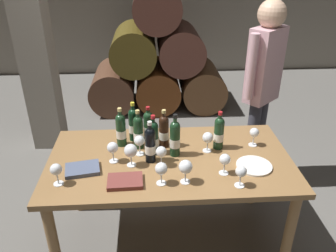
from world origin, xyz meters
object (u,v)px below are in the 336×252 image
wine_glass_0 (56,170)px  wine_glass_9 (113,148)px  wine_glass_4 (186,167)px  wine_glass_8 (161,169)px  wine_glass_5 (131,151)px  sommelier_presenting (263,80)px  wine_glass_6 (241,172)px  wine_glass_1 (208,138)px  wine_bottle_1 (138,132)px  wine_bottle_6 (148,126)px  wine_glass_7 (254,133)px  leather_ledger (125,181)px  wine_bottle_5 (219,133)px  wine_bottle_7 (175,138)px  wine_glass_2 (139,141)px  wine_glass_10 (225,160)px  wine_glass_3 (161,152)px  tasting_notebook (82,169)px  wine_bottle_8 (150,144)px  serving_plate (254,166)px  dining_table (170,169)px  wine_bottle_4 (164,131)px  wine_bottle_3 (133,124)px  wine_bottle_0 (121,129)px  wine_bottle_2 (153,137)px

wine_glass_0 → wine_glass_9: wine_glass_9 is taller
wine_glass_4 → wine_glass_8: size_ratio=1.06×
wine_glass_5 → sommelier_presenting: 1.40m
wine_glass_6 → wine_glass_1: bearing=108.0°
wine_bottle_1 → wine_bottle_6: size_ratio=1.09×
wine_glass_8 → wine_glass_7: bearing=30.9°
wine_glass_5 → leather_ledger: (-0.03, -0.19, -0.10)m
wine_bottle_5 → wine_glass_1: bearing=-154.8°
wine_glass_9 → sommelier_presenting: (1.25, 0.76, 0.18)m
wine_bottle_7 → wine_glass_2: size_ratio=2.13×
wine_glass_10 → wine_glass_8: bearing=-168.8°
wine_glass_3 → wine_glass_6: 0.54m
wine_bottle_7 → tasting_notebook: bearing=-165.6°
wine_glass_8 → tasting_notebook: wine_glass_8 is taller
wine_glass_6 → wine_bottle_8: bearing=150.0°
wine_bottle_7 → serving_plate: 0.57m
wine_bottle_5 → dining_table: bearing=-161.8°
wine_glass_7 → wine_glass_1: bearing=-170.4°
wine_glass_0 → tasting_notebook: bearing=46.1°
leather_ledger → serving_plate: (0.86, 0.13, -0.01)m
wine_glass_1 → wine_glass_3: wine_glass_1 is taller
wine_bottle_1 → wine_bottle_4: 0.19m
wine_glass_5 → wine_glass_10: size_ratio=1.11×
leather_ledger → serving_plate: leather_ledger is taller
wine_glass_7 → wine_glass_8: size_ratio=0.94×
wine_glass_3 → wine_bottle_8: bearing=137.6°
wine_glass_5 → wine_glass_10: wine_glass_5 is taller
wine_glass_0 → wine_glass_6: size_ratio=1.02×
wine_glass_8 → wine_bottle_3: bearing=108.1°
wine_glass_9 → wine_glass_10: size_ratio=1.03×
wine_bottle_4 → wine_glass_6: wine_bottle_4 is taller
wine_bottle_0 → wine_glass_7: size_ratio=2.11×
wine_glass_7 → leather_ledger: size_ratio=0.65×
wine_bottle_2 → leather_ledger: 0.40m
wine_bottle_1 → wine_bottle_4: (0.19, 0.01, -0.00)m
wine_glass_3 → leather_ledger: 0.31m
wine_glass_0 → dining_table: bearing=19.1°
wine_glass_4 → sommelier_presenting: 1.30m
wine_bottle_6 → wine_glass_6: bearing=-47.4°
wine_bottle_7 → wine_glass_2: 0.25m
leather_ledger → sommelier_presenting: bearing=39.4°
wine_bottle_8 → wine_glass_9: (-0.25, 0.01, -0.02)m
wine_bottle_6 → wine_glass_7: size_ratio=1.94×
wine_bottle_1 → wine_glass_5: wine_bottle_1 is taller
wine_glass_5 → wine_glass_8: size_ratio=1.07×
wine_glass_1 → tasting_notebook: 0.89m
wine_bottle_1 → wine_bottle_2: (0.11, -0.09, -0.00)m
wine_glass_6 → wine_glass_10: wine_glass_10 is taller
wine_glass_4 → serving_plate: (0.48, 0.14, -0.11)m
wine_glass_4 → serving_plate: size_ratio=0.67×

